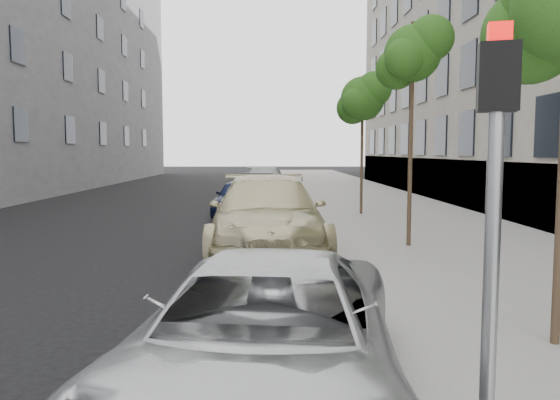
{
  "coord_description": "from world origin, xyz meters",
  "views": [
    {
      "loc": [
        -0.07,
        -4.48,
        2.32
      ],
      "look_at": [
        0.13,
        4.74,
        1.5
      ],
      "focal_mm": 35.0,
      "sensor_mm": 36.0,
      "label": 1
    }
  ],
  "objects_px": {
    "signal_pole": "(494,202)",
    "sedan_rear": "(264,180)",
    "tree_mid": "(414,54)",
    "sedan_blue": "(240,197)",
    "tree_far": "(363,99)",
    "sedan_black": "(257,188)",
    "minivan": "(265,341)",
    "suv": "(267,216)"
  },
  "relations": [
    {
      "from": "tree_mid",
      "to": "tree_far",
      "type": "distance_m",
      "value": 6.51
    },
    {
      "from": "tree_mid",
      "to": "suv",
      "type": "xyz_separation_m",
      "value": [
        -3.33,
        -0.42,
        -3.63
      ]
    },
    {
      "from": "sedan_blue",
      "to": "sedan_black",
      "type": "height_order",
      "value": "sedan_black"
    },
    {
      "from": "tree_far",
      "to": "sedan_rear",
      "type": "height_order",
      "value": "tree_far"
    },
    {
      "from": "sedan_black",
      "to": "tree_mid",
      "type": "bearing_deg",
      "value": -66.58
    },
    {
      "from": "tree_far",
      "to": "minivan",
      "type": "distance_m",
      "value": 15.18
    },
    {
      "from": "sedan_blue",
      "to": "sedan_black",
      "type": "bearing_deg",
      "value": 90.84
    },
    {
      "from": "tree_far",
      "to": "sedan_rear",
      "type": "distance_m",
      "value": 12.3
    },
    {
      "from": "sedan_blue",
      "to": "sedan_rear",
      "type": "xyz_separation_m",
      "value": [
        0.8,
        10.39,
        0.08
      ]
    },
    {
      "from": "suv",
      "to": "minivan",
      "type": "bearing_deg",
      "value": -91.57
    },
    {
      "from": "tree_far",
      "to": "tree_mid",
      "type": "bearing_deg",
      "value": -90.0
    },
    {
      "from": "tree_mid",
      "to": "signal_pole",
      "type": "distance_m",
      "value": 9.61
    },
    {
      "from": "minivan",
      "to": "sedan_black",
      "type": "relative_size",
      "value": 1.22
    },
    {
      "from": "tree_mid",
      "to": "tree_far",
      "type": "xyz_separation_m",
      "value": [
        0.0,
        6.5,
        -0.38
      ]
    },
    {
      "from": "minivan",
      "to": "sedan_blue",
      "type": "bearing_deg",
      "value": 101.3
    },
    {
      "from": "sedan_rear",
      "to": "suv",
      "type": "bearing_deg",
      "value": -92.36
    },
    {
      "from": "minivan",
      "to": "sedan_black",
      "type": "bearing_deg",
      "value": 98.89
    },
    {
      "from": "signal_pole",
      "to": "sedan_black",
      "type": "distance_m",
      "value": 21.17
    },
    {
      "from": "signal_pole",
      "to": "minivan",
      "type": "xyz_separation_m",
      "value": [
        -1.45,
        1.19,
        -1.32
      ]
    },
    {
      "from": "signal_pole",
      "to": "sedan_blue",
      "type": "bearing_deg",
      "value": 114.24
    },
    {
      "from": "sedan_black",
      "to": "minivan",
      "type": "bearing_deg",
      "value": -82.84
    },
    {
      "from": "tree_far",
      "to": "signal_pole",
      "type": "relative_size",
      "value": 1.65
    },
    {
      "from": "tree_mid",
      "to": "tree_far",
      "type": "height_order",
      "value": "tree_mid"
    },
    {
      "from": "signal_pole",
      "to": "sedan_rear",
      "type": "relative_size",
      "value": 0.58
    },
    {
      "from": "tree_far",
      "to": "signal_pole",
      "type": "height_order",
      "value": "tree_far"
    },
    {
      "from": "signal_pole",
      "to": "sedan_rear",
      "type": "xyz_separation_m",
      "value": [
        -1.65,
        26.87,
        -1.26
      ]
    },
    {
      "from": "signal_pole",
      "to": "sedan_rear",
      "type": "distance_m",
      "value": 26.95
    },
    {
      "from": "tree_far",
      "to": "signal_pole",
      "type": "xyz_separation_m",
      "value": [
        -1.87,
        -15.59,
        -2.14
      ]
    },
    {
      "from": "minivan",
      "to": "sedan_rear",
      "type": "xyz_separation_m",
      "value": [
        -0.2,
        25.68,
        0.06
      ]
    },
    {
      "from": "suv",
      "to": "sedan_black",
      "type": "xyz_separation_m",
      "value": [
        -0.47,
        12.37,
        -0.22
      ]
    },
    {
      "from": "tree_mid",
      "to": "sedan_rear",
      "type": "distance_m",
      "value": 18.51
    },
    {
      "from": "minivan",
      "to": "sedan_rear",
      "type": "distance_m",
      "value": 25.68
    },
    {
      "from": "sedan_blue",
      "to": "minivan",
      "type": "bearing_deg",
      "value": -78.72
    },
    {
      "from": "tree_mid",
      "to": "sedan_blue",
      "type": "xyz_separation_m",
      "value": [
        -4.33,
        7.39,
        -3.86
      ]
    },
    {
      "from": "tree_far",
      "to": "sedan_black",
      "type": "distance_m",
      "value": 7.5
    },
    {
      "from": "signal_pole",
      "to": "sedan_blue",
      "type": "relative_size",
      "value": 0.77
    },
    {
      "from": "sedan_rear",
      "to": "tree_far",
      "type": "bearing_deg",
      "value": -75.63
    },
    {
      "from": "signal_pole",
      "to": "suv",
      "type": "relative_size",
      "value": 0.49
    },
    {
      "from": "tree_far",
      "to": "sedan_blue",
      "type": "distance_m",
      "value": 5.63
    },
    {
      "from": "tree_mid",
      "to": "suv",
      "type": "distance_m",
      "value": 4.94
    },
    {
      "from": "tree_far",
      "to": "suv",
      "type": "relative_size",
      "value": 0.8
    },
    {
      "from": "tree_mid",
      "to": "suv",
      "type": "relative_size",
      "value": 0.85
    }
  ]
}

